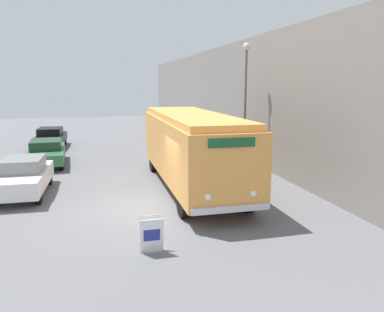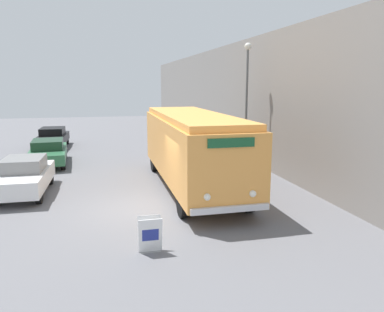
{
  "view_description": "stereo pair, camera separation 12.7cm",
  "coord_description": "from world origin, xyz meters",
  "px_view_note": "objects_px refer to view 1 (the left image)",
  "views": [
    {
      "loc": [
        -1.41,
        -12.86,
        4.42
      ],
      "look_at": [
        1.81,
        -0.06,
        1.88
      ],
      "focal_mm": 35.0,
      "sensor_mm": 36.0,
      "label": 1
    },
    {
      "loc": [
        -1.28,
        -12.89,
        4.42
      ],
      "look_at": [
        1.81,
        -0.06,
        1.88
      ],
      "focal_mm": 35.0,
      "sensor_mm": 36.0,
      "label": 2
    }
  ],
  "objects_px": {
    "vintage_bus": "(192,146)",
    "parked_car_mid": "(46,152)",
    "sign_board": "(151,235)",
    "parked_car_far": "(50,137)",
    "parked_car_near": "(23,176)",
    "streetlamp": "(246,89)"
  },
  "relations": [
    {
      "from": "sign_board",
      "to": "parked_car_far",
      "type": "distance_m",
      "value": 18.81
    },
    {
      "from": "parked_car_mid",
      "to": "parked_car_far",
      "type": "distance_m",
      "value": 5.93
    },
    {
      "from": "vintage_bus",
      "to": "parked_car_far",
      "type": "xyz_separation_m",
      "value": [
        -7.12,
        12.36,
        -1.1
      ]
    },
    {
      "from": "parked_car_near",
      "to": "parked_car_mid",
      "type": "height_order",
      "value": "parked_car_near"
    },
    {
      "from": "parked_car_near",
      "to": "parked_car_far",
      "type": "bearing_deg",
      "value": 92.57
    },
    {
      "from": "sign_board",
      "to": "parked_car_near",
      "type": "height_order",
      "value": "parked_car_near"
    },
    {
      "from": "streetlamp",
      "to": "parked_car_far",
      "type": "relative_size",
      "value": 1.43
    },
    {
      "from": "parked_car_near",
      "to": "parked_car_mid",
      "type": "bearing_deg",
      "value": 89.57
    },
    {
      "from": "sign_board",
      "to": "parked_car_far",
      "type": "bearing_deg",
      "value": 103.96
    },
    {
      "from": "sign_board",
      "to": "parked_car_near",
      "type": "relative_size",
      "value": 0.23
    },
    {
      "from": "vintage_bus",
      "to": "sign_board",
      "type": "bearing_deg",
      "value": -113.66
    },
    {
      "from": "parked_car_near",
      "to": "parked_car_far",
      "type": "height_order",
      "value": "parked_car_near"
    },
    {
      "from": "vintage_bus",
      "to": "parked_car_mid",
      "type": "xyz_separation_m",
      "value": [
        -6.68,
        6.45,
        -1.12
      ]
    },
    {
      "from": "streetlamp",
      "to": "parked_car_far",
      "type": "distance_m",
      "value": 14.64
    },
    {
      "from": "sign_board",
      "to": "parked_car_mid",
      "type": "relative_size",
      "value": 0.21
    },
    {
      "from": "vintage_bus",
      "to": "parked_car_far",
      "type": "height_order",
      "value": "vintage_bus"
    },
    {
      "from": "streetlamp",
      "to": "vintage_bus",
      "type": "bearing_deg",
      "value": -140.15
    },
    {
      "from": "vintage_bus",
      "to": "sign_board",
      "type": "height_order",
      "value": "vintage_bus"
    },
    {
      "from": "vintage_bus",
      "to": "parked_car_near",
      "type": "distance_m",
      "value": 6.97
    },
    {
      "from": "streetlamp",
      "to": "parked_car_mid",
      "type": "distance_m",
      "value": 11.4
    },
    {
      "from": "vintage_bus",
      "to": "streetlamp",
      "type": "height_order",
      "value": "streetlamp"
    },
    {
      "from": "vintage_bus",
      "to": "streetlamp",
      "type": "bearing_deg",
      "value": 39.85
    }
  ]
}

